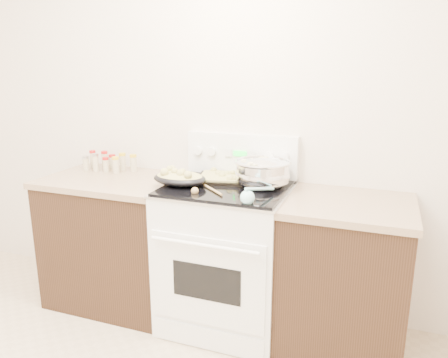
% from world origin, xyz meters
% --- Properties ---
extents(counter_left, '(0.93, 0.67, 0.92)m').
position_xyz_m(counter_left, '(-0.48, 1.43, 0.46)').
color(counter_left, black).
rests_on(counter_left, ground).
extents(counter_right, '(0.73, 0.67, 0.92)m').
position_xyz_m(counter_right, '(1.08, 1.43, 0.46)').
color(counter_right, black).
rests_on(counter_right, ground).
extents(kitchen_range, '(0.78, 0.73, 1.22)m').
position_xyz_m(kitchen_range, '(0.35, 1.42, 0.49)').
color(kitchen_range, white).
rests_on(kitchen_range, ground).
extents(mixing_bowl, '(0.43, 0.43, 0.20)m').
position_xyz_m(mixing_bowl, '(0.55, 1.50, 1.02)').
color(mixing_bowl, silver).
rests_on(mixing_bowl, kitchen_range).
extents(roasting_pan, '(0.35, 0.25, 0.11)m').
position_xyz_m(roasting_pan, '(0.07, 1.34, 0.99)').
color(roasting_pan, black).
rests_on(roasting_pan, kitchen_range).
extents(baking_sheet, '(0.49, 0.39, 0.06)m').
position_xyz_m(baking_sheet, '(0.33, 1.55, 0.96)').
color(baking_sheet, black).
rests_on(baking_sheet, kitchen_range).
extents(wooden_spoon, '(0.20, 0.18, 0.04)m').
position_xyz_m(wooden_spoon, '(0.26, 1.24, 0.95)').
color(wooden_spoon, '#AB874E').
rests_on(wooden_spoon, kitchen_range).
extents(blue_ladle, '(0.13, 0.27, 0.10)m').
position_xyz_m(blue_ladle, '(0.57, 1.15, 0.98)').
color(blue_ladle, '#9EE2ED').
rests_on(blue_ladle, kitchen_range).
extents(spice_jars, '(0.39, 0.15, 0.13)m').
position_xyz_m(spice_jars, '(-0.63, 1.59, 0.98)').
color(spice_jars, '#BFB28C').
rests_on(spice_jars, counter_left).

